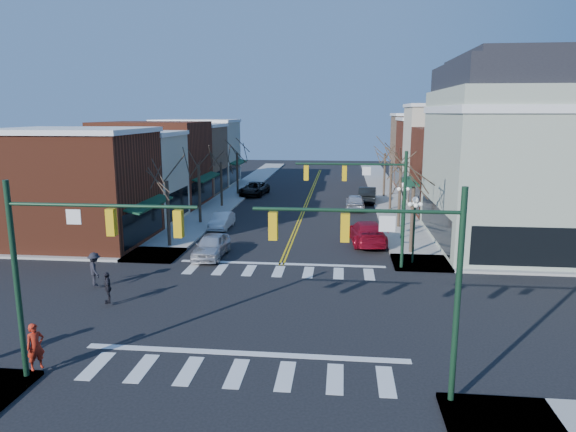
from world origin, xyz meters
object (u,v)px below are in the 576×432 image
(car_left_mid, at_px, (222,221))
(car_right_far, at_px, (367,195))
(pedestrian_dark_a, at_px, (108,288))
(car_left_far, at_px, (254,189))
(pedestrian_dark_b, at_px, (95,269))
(car_left_near, at_px, (211,246))
(car_right_near, at_px, (367,232))
(lamppost_midblock, at_px, (403,201))
(victorian_corner, at_px, (526,152))
(car_right_mid, at_px, (355,202))
(pedestrian_red_a, at_px, (35,346))
(lamppost_corner, at_px, (414,219))

(car_left_mid, height_order, car_right_far, car_right_far)
(pedestrian_dark_a, bearing_deg, car_left_far, 150.61)
(car_left_far, height_order, pedestrian_dark_b, pedestrian_dark_b)
(car_left_near, height_order, car_left_mid, car_left_near)
(car_right_near, bearing_deg, lamppost_midblock, -156.90)
(victorian_corner, xyz_separation_m, car_right_near, (-10.93, -0.95, -5.81))
(car_left_mid, distance_m, car_left_far, 17.40)
(car_right_mid, bearing_deg, car_left_near, 62.15)
(victorian_corner, height_order, pedestrian_dark_a, victorian_corner)
(pedestrian_red_a, bearing_deg, lamppost_corner, -7.20)
(car_left_near, height_order, pedestrian_dark_a, pedestrian_dark_a)
(car_left_mid, xyz_separation_m, car_right_near, (11.69, -3.80, 0.18))
(lamppost_midblock, height_order, car_left_mid, lamppost_midblock)
(lamppost_corner, bearing_deg, victorian_corner, 35.86)
(car_left_far, bearing_deg, lamppost_corner, -54.65)
(lamppost_corner, bearing_deg, pedestrian_dark_a, -151.27)
(victorian_corner, relative_size, car_right_far, 2.81)
(car_left_near, height_order, pedestrian_red_a, pedestrian_red_a)
(lamppost_corner, bearing_deg, pedestrian_dark_b, -160.43)
(car_left_far, bearing_deg, lamppost_midblock, -47.26)
(pedestrian_red_a, bearing_deg, car_right_far, 18.32)
(car_right_near, relative_size, car_right_far, 1.15)
(victorian_corner, relative_size, car_left_far, 2.59)
(lamppost_midblock, xyz_separation_m, car_left_far, (-14.60, 19.75, -2.20))
(victorian_corner, bearing_deg, car_right_mid, 132.86)
(car_right_mid, relative_size, pedestrian_red_a, 2.64)
(lamppost_midblock, bearing_deg, pedestrian_dark_b, -144.17)
(pedestrian_red_a, relative_size, pedestrian_dark_a, 1.11)
(lamppost_corner, bearing_deg, lamppost_midblock, 90.00)
(car_left_far, relative_size, pedestrian_dark_a, 3.50)
(car_left_mid, relative_size, pedestrian_dark_a, 2.55)
(victorian_corner, distance_m, car_left_mid, 23.57)
(car_right_mid, bearing_deg, car_left_mid, 41.33)
(lamppost_midblock, bearing_deg, car_right_far, 96.26)
(car_left_far, distance_m, pedestrian_dark_a, 34.98)
(car_right_near, bearing_deg, car_right_far, -98.43)
(lamppost_midblock, height_order, car_right_far, lamppost_midblock)
(victorian_corner, height_order, car_left_mid, victorian_corner)
(victorian_corner, relative_size, lamppost_corner, 3.29)
(pedestrian_dark_b, bearing_deg, car_right_mid, -67.86)
(car_right_near, height_order, pedestrian_dark_b, pedestrian_dark_b)
(lamppost_midblock, relative_size, car_right_far, 0.85)
(lamppost_corner, relative_size, car_left_far, 0.79)
(car_left_mid, height_order, pedestrian_red_a, pedestrian_red_a)
(car_left_mid, distance_m, pedestrian_red_a, 24.27)
(car_right_far, distance_m, pedestrian_dark_a, 34.62)
(car_left_mid, bearing_deg, lamppost_corner, -30.95)
(car_right_near, xyz_separation_m, pedestrian_dark_a, (-13.27, -13.76, 0.09))
(lamppost_corner, xyz_separation_m, car_right_far, (-1.80, 22.90, -2.13))
(victorian_corner, relative_size, car_right_mid, 3.10)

